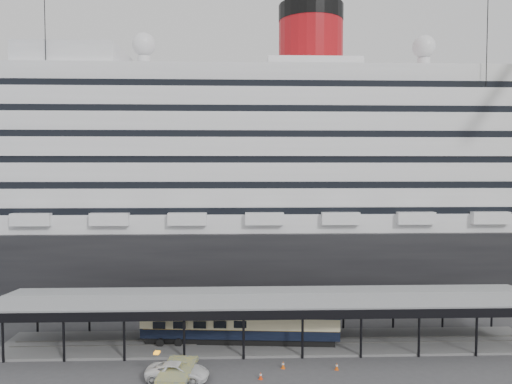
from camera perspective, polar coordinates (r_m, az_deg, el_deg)
ground at (r=50.67m, az=2.04°, el=-18.87°), size 200.00×200.00×0.00m
cruise_ship at (r=78.98m, az=0.46°, el=2.62°), size 130.00×30.00×43.90m
platform_canopy at (r=54.57m, az=1.66°, el=-14.62°), size 56.00×9.18×5.30m
port_truck at (r=47.13m, az=-8.95°, el=-19.63°), size 5.80×3.15×1.54m
pullman_carriage at (r=54.43m, az=-1.83°, el=-14.52°), size 20.91×4.39×20.38m
traffic_cone_left at (r=49.23m, az=3.12°, el=-19.11°), size 0.46×0.46×0.71m
traffic_cone_mid at (r=47.01m, az=0.54°, el=-20.24°), size 0.45×0.45×0.66m
traffic_cone_right at (r=49.45m, az=9.21°, el=-19.06°), size 0.45×0.45×0.68m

